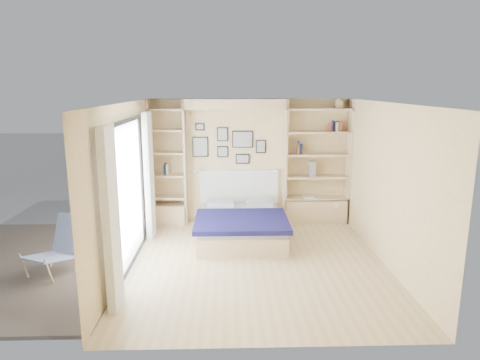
{
  "coord_description": "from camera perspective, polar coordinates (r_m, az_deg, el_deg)",
  "views": [
    {
      "loc": [
        -0.46,
        -6.32,
        2.73
      ],
      "look_at": [
        -0.24,
        0.9,
        1.15
      ],
      "focal_mm": 32.0,
      "sensor_mm": 36.0,
      "label": 1
    }
  ],
  "objects": [
    {
      "name": "ground",
      "position": [
        6.9,
        2.27,
        -10.98
      ],
      "size": [
        4.5,
        4.5,
        0.0
      ],
      "primitive_type": "plane",
      "color": "tan",
      "rests_on": "ground"
    },
    {
      "name": "reading_lamps",
      "position": [
        8.48,
        -0.62,
        1.26
      ],
      "size": [
        1.92,
        0.12,
        0.15
      ],
      "color": "silver",
      "rests_on": "ground"
    },
    {
      "name": "bed",
      "position": [
        7.83,
        0.1,
        -6.02
      ],
      "size": [
        1.61,
        2.13,
        1.07
      ],
      "color": "#D1B387",
      "rests_on": "ground"
    },
    {
      "name": "shelf_decor",
      "position": [
        8.59,
        8.57,
        5.3
      ],
      "size": [
        3.54,
        0.23,
        2.03
      ],
      "color": "#9D491A",
      "rests_on": "ground"
    },
    {
      "name": "deck_chair",
      "position": [
        6.99,
        -23.1,
        -8.11
      ],
      "size": [
        0.82,
        0.98,
        0.86
      ],
      "rotation": [
        0.0,
        0.0,
        -0.43
      ],
      "color": "tan",
      "rests_on": "ground"
    },
    {
      "name": "room_shell",
      "position": [
        8.02,
        -1.16,
        0.43
      ],
      "size": [
        4.5,
        4.5,
        4.5
      ],
      "color": "beige",
      "rests_on": "ground"
    },
    {
      "name": "photo_gallery",
      "position": [
        8.62,
        -1.67,
        4.82
      ],
      "size": [
        1.48,
        0.02,
        0.82
      ],
      "color": "black",
      "rests_on": "ground"
    },
    {
      "name": "deck",
      "position": [
        7.57,
        -26.54,
        -10.18
      ],
      "size": [
        3.2,
        4.0,
        0.05
      ],
      "primitive_type": "cube",
      "color": "brown",
      "rests_on": "ground"
    }
  ]
}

